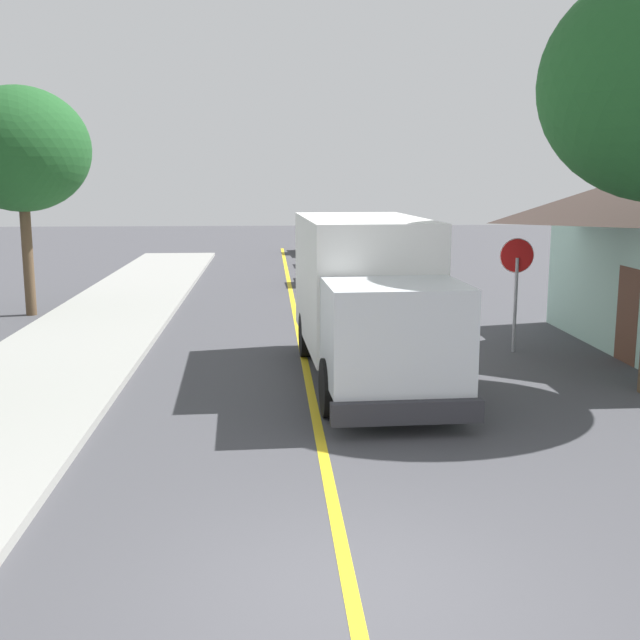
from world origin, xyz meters
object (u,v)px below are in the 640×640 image
at_px(parked_car_mid, 340,264).
at_px(parked_car_furthest, 320,239).
at_px(parked_car_near, 377,290).
at_px(parked_car_far, 339,249).
at_px(stop_sign, 516,273).
at_px(box_truck, 367,291).
at_px(street_tree_down_block, 21,150).

distance_m(parked_car_mid, parked_car_furthest, 12.53).
height_order(parked_car_near, parked_car_furthest, same).
height_order(parked_car_far, stop_sign, stop_sign).
relative_size(box_truck, street_tree_down_block, 1.10).
height_order(stop_sign, street_tree_down_block, street_tree_down_block).
bearing_deg(parked_car_far, stop_sign, -82.42).
height_order(parked_car_far, street_tree_down_block, street_tree_down_block).
bearing_deg(parked_car_furthest, parked_car_mid, -90.33).
bearing_deg(box_truck, stop_sign, 29.54).
bearing_deg(parked_car_near, stop_sign, -62.60).
distance_m(parked_car_furthest, street_tree_down_block, 21.50).
xyz_separation_m(box_truck, parked_car_mid, (0.75, 14.07, -0.97)).
xyz_separation_m(box_truck, parked_car_furthest, (0.82, 26.60, -0.97)).
relative_size(parked_car_far, street_tree_down_block, 0.67).
bearing_deg(parked_car_furthest, street_tree_down_block, -117.77).
bearing_deg(parked_car_far, parked_car_near, -90.42).
relative_size(stop_sign, street_tree_down_block, 0.40).
height_order(box_truck, street_tree_down_block, street_tree_down_block).
distance_m(parked_car_far, stop_sign, 18.59).
distance_m(stop_sign, street_tree_down_block, 14.30).
relative_size(box_truck, parked_car_mid, 1.64).
bearing_deg(parked_car_far, box_truck, -93.54).
height_order(parked_car_mid, parked_car_far, same).
xyz_separation_m(parked_car_far, parked_car_furthest, (-0.44, 6.09, 0.00)).
bearing_deg(parked_car_far, parked_car_furthest, 94.18).
relative_size(parked_car_mid, parked_car_furthest, 0.99).
height_order(parked_car_furthest, street_tree_down_block, street_tree_down_block).
bearing_deg(box_truck, parked_car_far, 86.46).
bearing_deg(street_tree_down_block, parked_car_far, 50.79).
relative_size(parked_car_furthest, stop_sign, 1.69).
bearing_deg(street_tree_down_block, parked_car_mid, 32.25).
bearing_deg(parked_car_mid, parked_car_furthest, 89.67).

